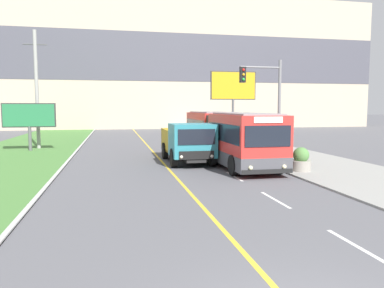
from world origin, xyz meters
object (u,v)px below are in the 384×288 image
Objects in this scene: billboard_large at (233,88)px; planter_round_third at (248,146)px; dump_truck at (189,143)px; planter_round_far at (232,141)px; utility_pole_far at (37,89)px; city_bus at (226,136)px; billboard_small at (29,117)px; planter_round_near at (301,160)px; traffic_light_mast at (268,100)px; planter_round_second at (272,151)px.

billboard_large is 12.83m from planter_round_third.
dump_truck reaches higher than planter_round_far.
planter_round_third is (14.95, -7.26, -4.05)m from utility_pole_far.
planter_round_far is (2.31, 5.85, -0.89)m from city_bus.
billboard_small is at bearing -101.08° from utility_pole_far.
planter_round_third is at bearing 91.34° from planter_round_near.
traffic_light_mast reaches higher than dump_truck.
planter_round_near is at bearing -89.29° from planter_round_far.
planter_round_third is at bearing 79.16° from traffic_light_mast.
traffic_light_mast reaches higher than city_bus.
billboard_small reaches higher than planter_round_far.
traffic_light_mast is 18.25m from billboard_small.
planter_round_third is at bearing -25.89° from utility_pole_far.
planter_round_second is 3.58m from planter_round_third.
utility_pole_far is (-10.14, 10.49, 3.48)m from dump_truck.
billboard_large is 19.12m from billboard_small.
planter_round_near is at bearing -38.19° from dump_truck.
billboard_small is (-10.46, 8.89, 1.36)m from dump_truck.
billboard_large reaches higher than planter_round_near.
city_bus reaches higher than planter_round_far.
utility_pole_far is 1.36× the size of billboard_large.
traffic_light_mast is 4.36× the size of planter_round_second.
city_bus is 5.53m from planter_round_near.
billboard_large reaches higher than billboard_small.
utility_pole_far is 7.75× the size of planter_round_near.
planter_round_far is at bearing 90.71° from planter_round_near.
billboard_small is at bearing 172.28° from planter_round_far.
traffic_light_mast is at bearing -120.55° from planter_round_second.
city_bus is at bearing 108.08° from traffic_light_mast.
planter_round_far is at bearing -108.14° from billboard_large.
planter_round_far is (-0.13, 10.73, 0.02)m from planter_round_near.
planter_round_second is at bearing 89.24° from planter_round_near.
dump_truck is at bearing 176.15° from planter_round_second.
city_bus is at bearing 116.63° from planter_round_near.
planter_round_near is (2.45, -4.88, -0.91)m from city_bus.
planter_round_second is at bearing 59.45° from traffic_light_mast.
city_bus is at bearing -135.03° from planter_round_third.
billboard_small is (-12.99, 7.92, 1.06)m from city_bus.
traffic_light_mast is 9.95m from planter_round_far.
city_bus is at bearing -36.95° from utility_pole_far.
utility_pole_far is 15.95m from planter_round_far.
planter_round_second is at bearing -30.79° from billboard_small.
billboard_small reaches higher than dump_truck.
billboard_small is 2.93× the size of planter_round_third.
traffic_light_mast is 6.66m from planter_round_third.
utility_pole_far is 2.68m from billboard_small.
utility_pole_far is 19.07m from traffic_light_mast.
traffic_light_mast is at bearing -39.06° from billboard_small.
planter_round_far is at bearing 54.60° from dump_truck.
dump_truck is at bearing -159.17° from city_bus.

